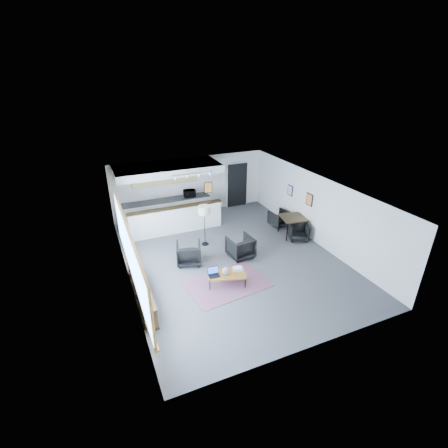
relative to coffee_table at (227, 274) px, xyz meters
name	(u,v)px	position (x,y,z in m)	size (l,w,h in m)	color
room	(231,225)	(0.75, 1.35, 0.95)	(7.02, 9.02, 2.62)	#4B4B4E
window	(130,254)	(-2.71, 0.45, 1.10)	(0.10, 5.95, 1.66)	#8CBFFF
console	(141,289)	(-2.55, 0.30, -0.03)	(0.35, 3.00, 0.80)	#322311
kitchenette	(169,193)	(-0.45, 5.06, 1.03)	(4.20, 1.96, 2.60)	white
doorway	(237,184)	(3.05, 5.77, 0.72)	(1.10, 0.12, 2.15)	black
track_light	(193,174)	(0.16, 3.55, 2.18)	(1.60, 0.07, 0.15)	silver
wall_art_lower	(309,200)	(4.22, 1.75, 1.20)	(0.03, 0.38, 0.48)	black
wall_art_upper	(290,190)	(4.22, 3.05, 1.15)	(0.03, 0.34, 0.44)	black
kilim_rug	(227,283)	(0.00, 0.00, -0.35)	(2.64, 1.95, 0.01)	#683B51
coffee_table	(227,274)	(0.00, 0.00, 0.00)	(1.30, 0.95, 0.38)	brown
laptop	(214,273)	(-0.40, 0.08, 0.10)	(0.36, 0.30, 0.25)	black
ceramic_pot	(226,271)	(-0.05, -0.04, 0.15)	(0.23, 0.23, 0.23)	gray
book_stack	(238,268)	(0.40, 0.06, 0.07)	(0.37, 0.32, 0.10)	silver
coaster	(233,275)	(0.12, -0.16, 0.03)	(0.13, 0.13, 0.01)	#E5590C
armchair_left	(189,252)	(-0.71, 1.62, 0.06)	(0.81, 0.75, 0.83)	black
armchair_right	(240,246)	(1.10, 1.32, 0.07)	(0.82, 0.77, 0.84)	black
floor_lamp	(204,211)	(0.26, 2.65, 1.02)	(0.56, 0.56, 1.58)	black
dining_table	(293,219)	(3.75, 2.01, 0.36)	(1.06, 1.06, 0.78)	#322311
dining_chair_near	(298,232)	(3.75, 1.60, -0.04)	(0.61, 0.57, 0.62)	black
dining_chair_far	(279,218)	(3.75, 3.03, -0.04)	(0.60, 0.56, 0.62)	black
microwave	(190,193)	(0.59, 5.50, 0.75)	(0.52, 0.29, 0.35)	black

